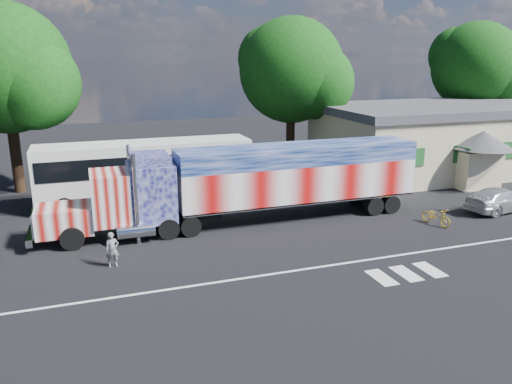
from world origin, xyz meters
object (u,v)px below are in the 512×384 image
object	(u,v)px
bicycle	(436,216)
tree_ne_a	(293,71)
tree_nw_a	(7,69)
parked_car	(501,200)
semi_truck	(254,181)
woman	(112,250)
tree_far_ne	(477,66)
coach_bus	(146,171)

from	to	relation	value
bicycle	tree_ne_a	xyz separation A→B (m)	(-1.64, 16.06, 7.21)
bicycle	tree_nw_a	size ratio (longest dim) A/B	0.15
parked_car	bicycle	distance (m)	5.28
semi_truck	woman	size ratio (longest dim) A/B	13.32
semi_truck	tree_far_ne	xyz separation A→B (m)	(25.80, 12.76, 5.61)
woman	tree_far_ne	size ratio (longest dim) A/B	0.13
woman	coach_bus	bearing A→B (deg)	69.48
coach_bus	tree_ne_a	xyz separation A→B (m)	(12.55, 6.45, 5.73)
tree_nw_a	tree_ne_a	bearing A→B (deg)	3.85
tree_far_ne	tree_ne_a	size ratio (longest dim) A/B	1.00
coach_bus	woman	bearing A→B (deg)	-105.72
semi_truck	parked_car	xyz separation A→B (m)	(14.36, -2.88, -1.60)
parked_car	bicycle	bearing A→B (deg)	91.67
parked_car	tree_far_ne	bearing A→B (deg)	-43.77
parked_car	tree_nw_a	world-z (taller)	tree_nw_a
tree_ne_a	tree_nw_a	distance (m)	20.27
semi_truck	bicycle	xyz separation A→B (m)	(9.15, -3.73, -1.82)
semi_truck	tree_ne_a	bearing A→B (deg)	58.67
bicycle	parked_car	bearing A→B (deg)	-5.57
bicycle	tree_far_ne	bearing A→B (deg)	29.89
tree_far_ne	tree_ne_a	world-z (taller)	tree_far_ne
coach_bus	tree_ne_a	world-z (taller)	tree_ne_a
coach_bus	tree_far_ne	distance (m)	32.16
woman	tree_nw_a	size ratio (longest dim) A/B	0.13
parked_car	tree_ne_a	size ratio (longest dim) A/B	0.40
semi_truck	bicycle	distance (m)	10.04
coach_bus	parked_car	size ratio (longest dim) A/B	2.74
semi_truck	tree_nw_a	world-z (taller)	tree_nw_a
parked_car	coach_bus	bearing A→B (deg)	58.13
woman	parked_car	bearing A→B (deg)	-2.58
coach_bus	parked_car	bearing A→B (deg)	-24.31
semi_truck	woman	world-z (taller)	semi_truck
tree_nw_a	semi_truck	bearing A→B (deg)	-40.82
bicycle	tree_far_ne	size ratio (longest dim) A/B	0.15
coach_bus	tree_far_ne	bearing A→B (deg)	12.56
semi_truck	coach_bus	size ratio (longest dim) A/B	1.61
woman	tree_far_ne	bearing A→B (deg)	21.37
tree_far_ne	tree_nw_a	distance (m)	38.55
coach_bus	parked_car	distance (m)	21.33
coach_bus	tree_nw_a	size ratio (longest dim) A/B	1.06
parked_car	tree_nw_a	xyz separation A→B (m)	(-27.07, 13.86, 7.35)
coach_bus	tree_nw_a	distance (m)	11.03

